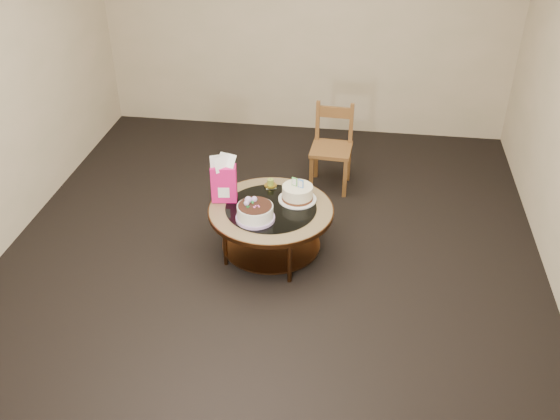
# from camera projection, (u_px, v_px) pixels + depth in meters

# --- Properties ---
(ground) EXTENTS (5.00, 5.00, 0.00)m
(ground) POSITION_uv_depth(u_px,v_px,m) (271.00, 253.00, 5.28)
(ground) COLOR black
(ground) RESTS_ON ground
(room_walls) EXTENTS (4.52, 5.02, 2.61)m
(room_walls) POSITION_uv_depth(u_px,v_px,m) (270.00, 80.00, 4.44)
(room_walls) COLOR beige
(room_walls) RESTS_ON ground
(coffee_table) EXTENTS (1.02, 1.02, 0.46)m
(coffee_table) POSITION_uv_depth(u_px,v_px,m) (271.00, 216.00, 5.07)
(coffee_table) COLOR #553018
(coffee_table) RESTS_ON ground
(decorated_cake) EXTENTS (0.31, 0.31, 0.18)m
(decorated_cake) POSITION_uv_depth(u_px,v_px,m) (255.00, 213.00, 4.86)
(decorated_cake) COLOR #B592CE
(decorated_cake) RESTS_ON coffee_table
(cream_cake) EXTENTS (0.31, 0.31, 0.20)m
(cream_cake) POSITION_uv_depth(u_px,v_px,m) (297.00, 193.00, 5.10)
(cream_cake) COLOR white
(cream_cake) RESTS_ON coffee_table
(gift_bag) EXTENTS (0.22, 0.17, 0.40)m
(gift_bag) POSITION_uv_depth(u_px,v_px,m) (224.00, 179.00, 5.02)
(gift_bag) COLOR #F11670
(gift_bag) RESTS_ON coffee_table
(pillar_candle) EXTENTS (0.11, 0.11, 0.08)m
(pillar_candle) POSITION_uv_depth(u_px,v_px,m) (271.00, 184.00, 5.29)
(pillar_candle) COLOR #E1C05D
(pillar_candle) RESTS_ON coffee_table
(dining_chair) EXTENTS (0.40, 0.40, 0.83)m
(dining_chair) POSITION_uv_depth(u_px,v_px,m) (332.00, 147.00, 6.02)
(dining_chair) COLOR brown
(dining_chair) RESTS_ON ground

